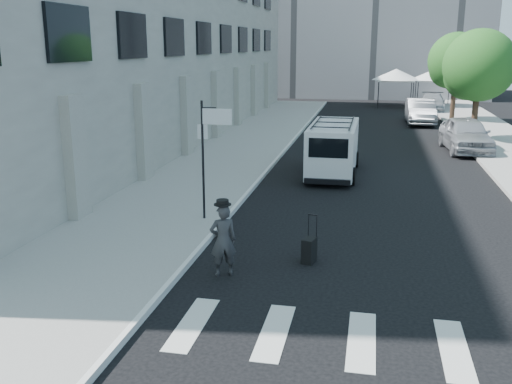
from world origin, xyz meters
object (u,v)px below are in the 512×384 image
at_px(businessman, 223,240).
at_px(cargo_van, 333,148).
at_px(suitcase, 309,250).
at_px(briefcase, 224,232).
at_px(parked_car_b, 420,111).
at_px(parked_car_c, 432,103).
at_px(parked_car_a, 466,134).

height_order(businessman, cargo_van, cargo_van).
bearing_deg(suitcase, briefcase, 166.28).
distance_m(cargo_van, parked_car_b, 17.21).
bearing_deg(parked_car_b, parked_car_c, 78.79).
bearing_deg(briefcase, parked_car_b, 56.57).
distance_m(briefcase, cargo_van, 9.09).
bearing_deg(cargo_van, parked_car_b, 74.77).
xyz_separation_m(suitcase, parked_car_b, (4.51, 26.67, 0.52)).
relative_size(businessman, parked_car_c, 0.35).
bearing_deg(parked_car_b, parked_car_a, -82.39).
distance_m(cargo_van, parked_car_c, 25.10).
bearing_deg(cargo_van, parked_car_c, 76.36).
relative_size(briefcase, suitcase, 0.37).
relative_size(cargo_van, parked_car_c, 1.13).
bearing_deg(suitcase, parked_car_c, 94.88).
bearing_deg(parked_car_b, cargo_van, -106.26).
distance_m(businessman, parked_car_a, 19.40).
relative_size(cargo_van, parked_car_b, 1.09).
bearing_deg(parked_car_a, suitcase, -113.92).
relative_size(businessman, suitcase, 1.43).
height_order(briefcase, cargo_van, cargo_van).
xyz_separation_m(parked_car_b, parked_car_c, (1.46, 7.77, -0.12)).
relative_size(businessman, cargo_van, 0.31).
xyz_separation_m(briefcase, parked_car_c, (8.49, 33.07, 0.54)).
height_order(cargo_van, parked_car_b, cargo_van).
xyz_separation_m(parked_car_a, parked_car_b, (-1.46, 10.11, -0.02)).
bearing_deg(parked_car_a, parked_car_b, 94.09).
height_order(businessman, parked_car_a, parked_car_a).
bearing_deg(businessman, briefcase, -100.28).
bearing_deg(parked_car_c, suitcase, -93.98).
bearing_deg(parked_car_b, businessman, -103.45).
distance_m(suitcase, parked_car_b, 27.05).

